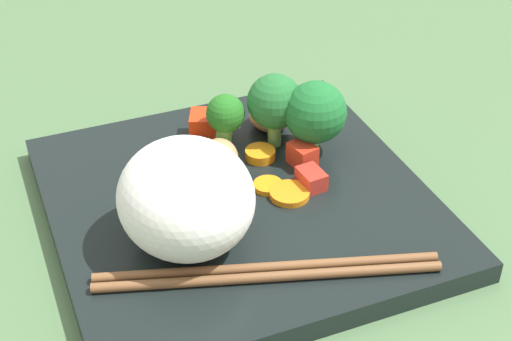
% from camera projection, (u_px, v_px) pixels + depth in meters
% --- Properties ---
extents(ground_plane, '(1.10, 1.10, 0.02)m').
position_uv_depth(ground_plane, '(239.00, 224.00, 0.58)').
color(ground_plane, '#496C44').
extents(square_plate, '(0.28, 0.28, 0.02)m').
position_uv_depth(square_plate, '(239.00, 205.00, 0.57)').
color(square_plate, black).
rests_on(square_plate, ground_plane).
extents(rice_mound, '(0.10, 0.10, 0.08)m').
position_uv_depth(rice_mound, '(186.00, 198.00, 0.50)').
color(rice_mound, white).
rests_on(rice_mound, square_plate).
extents(broccoli_floret_0, '(0.03, 0.03, 0.05)m').
position_uv_depth(broccoli_floret_0, '(225.00, 116.00, 0.60)').
color(broccoli_floret_0, '#5C9841').
rests_on(broccoli_floret_0, square_plate).
extents(broccoli_floret_1, '(0.05, 0.05, 0.06)m').
position_uv_depth(broccoli_floret_1, '(315.00, 113.00, 0.60)').
color(broccoli_floret_1, '#80BF5B').
rests_on(broccoli_floret_1, square_plate).
extents(broccoli_floret_2, '(0.04, 0.04, 0.06)m').
position_uv_depth(broccoli_floret_2, '(275.00, 102.00, 0.61)').
color(broccoli_floret_2, '#77B158').
rests_on(broccoli_floret_2, square_plate).
extents(carrot_slice_0, '(0.03, 0.03, 0.00)m').
position_uv_depth(carrot_slice_0, '(265.00, 182.00, 0.58)').
color(carrot_slice_0, orange).
rests_on(carrot_slice_0, square_plate).
extents(carrot_slice_1, '(0.04, 0.04, 0.00)m').
position_uv_depth(carrot_slice_1, '(289.00, 194.00, 0.57)').
color(carrot_slice_1, orange).
rests_on(carrot_slice_1, square_plate).
extents(carrot_slice_2, '(0.03, 0.03, 0.01)m').
position_uv_depth(carrot_slice_2, '(260.00, 154.00, 0.61)').
color(carrot_slice_2, orange).
rests_on(carrot_slice_2, square_plate).
extents(carrot_slice_3, '(0.04, 0.04, 0.01)m').
position_uv_depth(carrot_slice_3, '(181.00, 153.00, 0.61)').
color(carrot_slice_3, orange).
rests_on(carrot_slice_3, square_plate).
extents(carrot_slice_4, '(0.04, 0.04, 0.00)m').
position_uv_depth(carrot_slice_4, '(233.00, 199.00, 0.56)').
color(carrot_slice_4, orange).
rests_on(carrot_slice_4, square_plate).
extents(pepper_chunk_0, '(0.02, 0.02, 0.02)m').
position_uv_depth(pepper_chunk_0, '(302.00, 155.00, 0.60)').
color(pepper_chunk_0, red).
rests_on(pepper_chunk_0, square_plate).
extents(pepper_chunk_1, '(0.02, 0.02, 0.01)m').
position_uv_depth(pepper_chunk_1, '(311.00, 179.00, 0.58)').
color(pepper_chunk_1, red).
rests_on(pepper_chunk_1, square_plate).
extents(pepper_chunk_2, '(0.04, 0.04, 0.02)m').
position_uv_depth(pepper_chunk_2, '(210.00, 125.00, 0.63)').
color(pepper_chunk_2, red).
rests_on(pepper_chunk_2, square_plate).
extents(chicken_piece_0, '(0.04, 0.04, 0.02)m').
position_uv_depth(chicken_piece_0, '(269.00, 117.00, 0.64)').
color(chicken_piece_0, tan).
rests_on(chicken_piece_0, square_plate).
extents(chicken_piece_1, '(0.04, 0.04, 0.02)m').
position_uv_depth(chicken_piece_1, '(225.00, 155.00, 0.59)').
color(chicken_piece_1, tan).
rests_on(chicken_piece_1, square_plate).
extents(chopstick_pair, '(0.09, 0.22, 0.01)m').
position_uv_depth(chopstick_pair, '(268.00, 272.00, 0.50)').
color(chopstick_pair, brown).
rests_on(chopstick_pair, square_plate).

